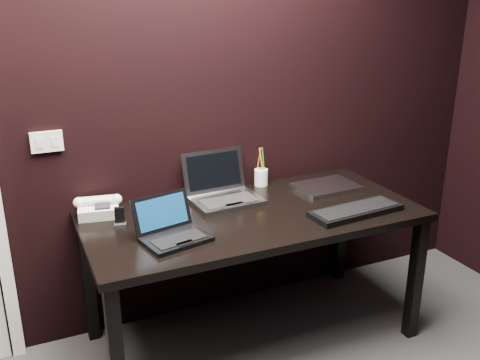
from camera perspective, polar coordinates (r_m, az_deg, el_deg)
name	(u,v)px	position (r m, az deg, el deg)	size (l,w,h in m)	color
wall_back	(168,94)	(2.82, -7.66, 9.03)	(4.00, 4.00, 0.00)	black
wall_switch	(47,142)	(2.74, -19.92, 3.86)	(0.15, 0.02, 0.10)	silver
desk	(253,226)	(2.76, 1.39, -4.98)	(1.70, 0.80, 0.74)	black
netbook	(172,231)	(2.45, -7.24, -5.44)	(0.33, 0.31, 0.18)	black
silver_laptop	(223,192)	(2.86, -1.82, -1.31)	(0.37, 0.34, 0.25)	gray
ext_keyboard	(356,211)	(2.77, 12.26, -3.20)	(0.51, 0.21, 0.03)	black
closed_laptop	(326,187)	(3.08, 9.19, -0.72)	(0.35, 0.26, 0.02)	#9F9FA4
desk_phone	(99,207)	(2.77, -14.86, -2.84)	(0.24, 0.21, 0.12)	silver
mobile_phone	(120,219)	(2.62, -12.70, -4.13)	(0.06, 0.06, 0.10)	black
pen_cup	(261,177)	(3.09, 2.26, 0.37)	(0.08, 0.08, 0.23)	white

